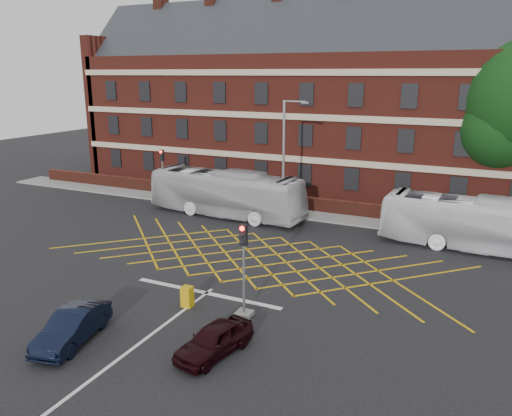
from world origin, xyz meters
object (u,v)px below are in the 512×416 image
at_px(traffic_light_near, 244,279).
at_px(direction_signs, 176,184).
at_px(car_maroon, 214,340).
at_px(street_lamp, 284,183).
at_px(utility_cabinet, 187,297).
at_px(bus_left, 226,193).
at_px(traffic_light_far, 163,179).
at_px(bus_right, 481,224).
at_px(car_navy, 72,327).

distance_m(traffic_light_near, direction_signs, 21.94).
distance_m(car_maroon, traffic_light_near, 3.48).
xyz_separation_m(car_maroon, street_lamp, (-4.15, 17.17, 2.36)).
height_order(direction_signs, utility_cabinet, direction_signs).
distance_m(bus_left, traffic_light_far, 7.43).
distance_m(bus_left, bus_right, 17.60).
bearing_deg(car_maroon, utility_cabinet, 148.86).
bearing_deg(car_navy, street_lamp, 73.06).
relative_size(car_navy, utility_cabinet, 4.06).
bearing_deg(direction_signs, traffic_light_near, -48.28).
distance_m(bus_left, direction_signs, 6.58).
height_order(car_maroon, utility_cabinet, car_maroon).
bearing_deg(utility_cabinet, bus_left, 111.85).
bearing_deg(utility_cabinet, traffic_light_near, 5.50).
bearing_deg(traffic_light_far, car_navy, -63.50).
height_order(bus_right, car_navy, bus_right).
relative_size(bus_left, car_maroon, 3.49).
distance_m(car_navy, direction_signs, 23.22).
bearing_deg(traffic_light_near, traffic_light_far, 134.38).
height_order(car_navy, traffic_light_far, traffic_light_far).
xyz_separation_m(car_navy, traffic_light_near, (5.24, 4.87, 1.11)).
distance_m(car_navy, traffic_light_near, 7.24).
xyz_separation_m(bus_left, utility_cabinet, (5.70, -14.21, -1.23)).
bearing_deg(bus_right, car_maroon, 155.62).
xyz_separation_m(bus_left, street_lamp, (4.70, -0.04, 1.24)).
height_order(car_navy, street_lamp, street_lamp).
relative_size(bus_right, traffic_light_far, 2.75).
height_order(car_navy, direction_signs, direction_signs).
relative_size(bus_right, traffic_light_near, 2.75).
height_order(street_lamp, utility_cabinet, street_lamp).
xyz_separation_m(street_lamp, direction_signs, (-10.81, 2.46, -1.58)).
distance_m(bus_left, car_maroon, 19.38).
relative_size(traffic_light_near, street_lamp, 0.49).
distance_m(street_lamp, utility_cabinet, 14.42).
relative_size(bus_left, utility_cabinet, 12.61).
relative_size(car_maroon, direction_signs, 1.61).
bearing_deg(traffic_light_far, street_lamp, -9.93).
height_order(bus_left, street_lamp, street_lamp).
xyz_separation_m(bus_left, bus_right, (17.60, -0.16, -0.08)).
bearing_deg(utility_cabinet, direction_signs, 125.35).
relative_size(bus_left, direction_signs, 5.61).
bearing_deg(utility_cabinet, bus_right, 49.75).
bearing_deg(street_lamp, bus_left, 179.53).
bearing_deg(bus_left, utility_cabinet, -153.43).
bearing_deg(car_navy, traffic_light_near, 30.38).
relative_size(car_navy, traffic_light_far, 0.93).
distance_m(traffic_light_far, street_lamp, 12.09).
xyz_separation_m(traffic_light_far, utility_cabinet, (12.85, -16.25, -1.28)).
distance_m(car_navy, traffic_light_far, 23.33).
height_order(bus_left, traffic_light_far, traffic_light_far).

